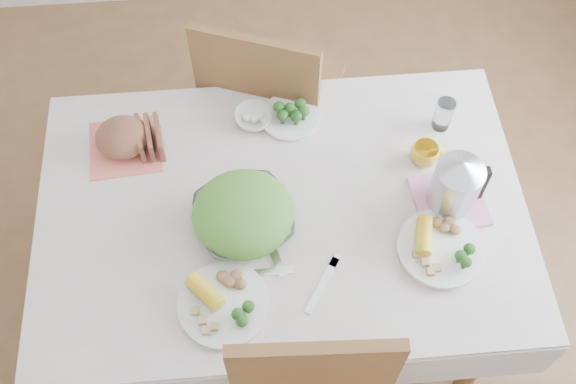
{
  "coord_description": "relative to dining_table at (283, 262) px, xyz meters",
  "views": [
    {
      "loc": [
        -0.07,
        -1.03,
        2.55
      ],
      "look_at": [
        0.02,
        0.02,
        0.82
      ],
      "focal_mm": 42.0,
      "sensor_mm": 36.0,
      "label": 1
    }
  ],
  "objects": [
    {
      "name": "yellow_mug",
      "position": [
        0.46,
        0.14,
        0.42
      ],
      "size": [
        0.1,
        0.1,
        0.07
      ],
      "primitive_type": "imported",
      "rotation": [
        0.0,
        0.0,
        -0.08
      ],
      "color": "yellow",
      "rests_on": "tablecloth"
    },
    {
      "name": "napkin",
      "position": [
        -0.49,
        0.27,
        0.39
      ],
      "size": [
        0.25,
        0.25,
        0.0
      ],
      "primitive_type": "cube",
      "rotation": [
        0.0,
        0.0,
        0.08
      ],
      "color": "#FF7464",
      "rests_on": "tablecloth"
    },
    {
      "name": "tablecloth",
      "position": [
        0.0,
        0.0,
        0.38
      ],
      "size": [
        1.5,
        1.0,
        0.01
      ],
      "primitive_type": "cube",
      "color": "beige",
      "rests_on": "dining_table"
    },
    {
      "name": "dining_table",
      "position": [
        0.0,
        0.0,
        0.0
      ],
      "size": [
        1.4,
        0.9,
        0.75
      ],
      "primitive_type": "cube",
      "color": "brown",
      "rests_on": "floor"
    },
    {
      "name": "broccoli_plate",
      "position": [
        0.05,
        0.34,
        0.4
      ],
      "size": [
        0.21,
        0.21,
        0.02
      ],
      "primitive_type": "cylinder",
      "rotation": [
        0.0,
        0.0,
        -0.09
      ],
      "color": "beige",
      "rests_on": "tablecloth"
    },
    {
      "name": "fork_left",
      "position": [
        -0.04,
        -0.13,
        0.39
      ],
      "size": [
        0.08,
        0.21,
        0.0
      ],
      "primitive_type": "cube",
      "rotation": [
        0.0,
        0.0,
        0.27
      ],
      "color": "silver",
      "rests_on": "tablecloth"
    },
    {
      "name": "floor",
      "position": [
        0.0,
        0.0,
        -0.38
      ],
      "size": [
        3.6,
        3.6,
        0.0
      ],
      "primitive_type": "plane",
      "color": "brown",
      "rests_on": "ground"
    },
    {
      "name": "bread_loaf",
      "position": [
        -0.49,
        0.27,
        0.45
      ],
      "size": [
        0.2,
        0.19,
        0.1
      ],
      "primitive_type": "ellipsoid",
      "rotation": [
        0.0,
        0.0,
        -0.17
      ],
      "color": "brown",
      "rests_on": "napkin"
    },
    {
      "name": "chair_far",
      "position": [
        0.02,
        0.66,
        0.09
      ],
      "size": [
        0.59,
        0.59,
        1.02
      ],
      "primitive_type": "cube",
      "rotation": [
        0.0,
        0.0,
        2.78
      ],
      "color": "brown",
      "rests_on": "floor"
    },
    {
      "name": "knife",
      "position": [
        -0.09,
        -0.21,
        0.39
      ],
      "size": [
        0.21,
        0.03,
        0.0
      ],
      "primitive_type": "cube",
      "rotation": [
        0.0,
        0.0,
        1.6
      ],
      "color": "silver",
      "rests_on": "tablecloth"
    },
    {
      "name": "dinner_plate_right",
      "position": [
        0.45,
        -0.19,
        0.4
      ],
      "size": [
        0.36,
        0.36,
        0.02
      ],
      "primitive_type": "cylinder",
      "rotation": [
        0.0,
        0.0,
        -0.57
      ],
      "color": "white",
      "rests_on": "tablecloth"
    },
    {
      "name": "salad_bowl",
      "position": [
        -0.12,
        -0.05,
        0.42
      ],
      "size": [
        0.35,
        0.35,
        0.07
      ],
      "primitive_type": "imported",
      "rotation": [
        0.0,
        0.0,
        0.25
      ],
      "color": "white",
      "rests_on": "tablecloth"
    },
    {
      "name": "fruit_bowl",
      "position": [
        -0.07,
        0.34,
        0.41
      ],
      "size": [
        0.16,
        0.16,
        0.04
      ],
      "primitive_type": "imported",
      "rotation": [
        0.0,
        0.0,
        -0.28
      ],
      "color": "white",
      "rests_on": "tablecloth"
    },
    {
      "name": "dinner_plate_left",
      "position": [
        -0.19,
        -0.31,
        0.4
      ],
      "size": [
        0.34,
        0.34,
        0.02
      ],
      "primitive_type": "cylinder",
      "rotation": [
        0.0,
        0.0,
        0.36
      ],
      "color": "white",
      "rests_on": "tablecloth"
    },
    {
      "name": "fork_right",
      "position": [
        0.09,
        -0.27,
        0.39
      ],
      "size": [
        0.12,
        0.18,
        0.0
      ],
      "primitive_type": "cube",
      "rotation": [
        0.0,
        0.0,
        -0.56
      ],
      "color": "silver",
      "rests_on": "tablecloth"
    },
    {
      "name": "pink_tray",
      "position": [
        0.51,
        -0.02,
        0.4
      ],
      "size": [
        0.23,
        0.23,
        0.02
      ],
      "primitive_type": "cube",
      "rotation": [
        0.0,
        0.0,
        0.11
      ],
      "color": "pink",
      "rests_on": "tablecloth"
    },
    {
      "name": "electric_kettle",
      "position": [
        0.51,
        -0.02,
        0.51
      ],
      "size": [
        0.16,
        0.16,
        0.2
      ],
      "primitive_type": "cylinder",
      "rotation": [
        0.0,
        0.0,
        0.09
      ],
      "color": "#B2B5BA",
      "rests_on": "pink_tray"
    },
    {
      "name": "glass_tumbler",
      "position": [
        0.55,
        0.27,
        0.45
      ],
      "size": [
        0.07,
        0.07,
        0.12
      ],
      "primitive_type": "cylinder",
      "rotation": [
        0.0,
        0.0,
        0.14
      ],
      "color": "white",
      "rests_on": "tablecloth"
    }
  ]
}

